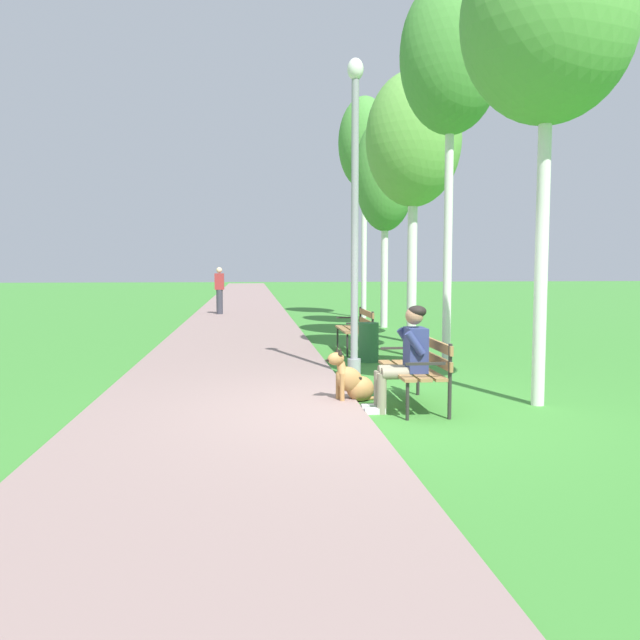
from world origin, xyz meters
TOP-DOWN VIEW (x-y plane):
  - ground_plane at (0.00, 0.00)m, footprint 120.00×120.00m
  - paved_path at (-1.79, 24.00)m, footprint 3.24×60.00m
  - park_bench_near at (0.55, 0.29)m, footprint 0.55×1.50m
  - park_bench_mid at (0.63, 5.37)m, footprint 0.55×1.50m
  - person_seated_on_near_bench at (0.34, 0.04)m, footprint 0.74×0.49m
  - dog_shepherd at (-0.20, 0.64)m, footprint 0.81×0.41m
  - lamp_post_near at (0.09, 2.34)m, footprint 0.24×0.24m
  - birch_tree_closest at (2.03, 0.21)m, footprint 2.06×1.90m
  - birch_tree_second at (1.91, 3.58)m, footprint 1.72×1.58m
  - birch_tree_third at (2.10, 6.84)m, footprint 2.09×1.98m
  - birch_tree_fourth at (2.21, 10.35)m, footprint 1.67×1.58m
  - birch_tree_fifth at (2.22, 13.64)m, footprint 1.68×1.83m
  - litter_bin at (0.61, 4.00)m, footprint 0.36×0.36m
  - pedestrian_distant at (-2.52, 15.33)m, footprint 0.32×0.22m

SIDE VIEW (x-z plane):
  - ground_plane at x=0.00m, z-range 0.00..0.00m
  - paved_path at x=-1.79m, z-range 0.00..0.04m
  - dog_shepherd at x=-0.20m, z-range -0.09..0.61m
  - litter_bin at x=0.61m, z-range 0.00..0.70m
  - park_bench_near at x=0.55m, z-range 0.09..0.94m
  - park_bench_mid at x=0.63m, z-range 0.09..0.94m
  - person_seated_on_near_bench at x=0.34m, z-range 0.06..1.31m
  - pedestrian_distant at x=-2.52m, z-range 0.02..1.67m
  - lamp_post_near at x=0.09m, z-range 0.08..4.82m
  - birch_tree_fourth at x=2.21m, z-range 1.28..7.03m
  - birch_tree_third at x=2.10m, z-range 1.46..7.39m
  - birch_tree_closest at x=2.03m, z-range 1.66..7.45m
  - birch_tree_second at x=1.91m, z-range 1.92..8.44m
  - birch_tree_fifth at x=2.22m, z-range 2.03..9.11m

